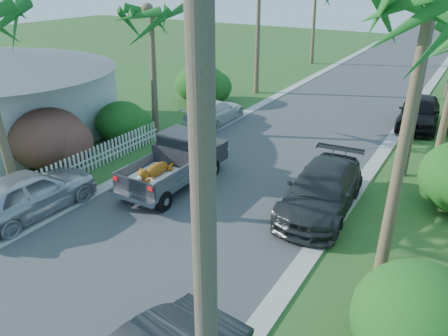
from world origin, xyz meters
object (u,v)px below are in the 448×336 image
Objects in this scene: pickup_truck at (180,159)px; parked_car_rm at (322,190)px; palm_l_b at (149,10)px; parked_car_ln at (28,193)px; parked_car_lf at (214,112)px; utility_pole_b at (424,65)px; parked_car_rf at (419,112)px; utility_pole_a at (206,295)px.

pickup_truck is 0.95× the size of parked_car_rm.
parked_car_ln is at bearing -78.90° from palm_l_b.
parked_car_lf is 0.62× the size of palm_l_b.
parked_car_rf is at bearing 94.91° from utility_pole_b.
parked_car_rm is 11.69m from parked_car_rf.
palm_l_b reaches higher than pickup_truck.
utility_pole_a is (10.60, -4.83, 3.77)m from parked_car_ln.
parked_car_rm is at bearing -19.23° from palm_l_b.
palm_l_b reaches higher than parked_car_rf.
utility_pole_b is at bearing -89.25° from parked_car_rf.
utility_pole_a reaches higher than parked_car_ln.
utility_pole_a is (12.40, -14.00, -1.55)m from palm_l_b.
pickup_truck reaches higher than parked_car_lf.
palm_l_b is 0.82× the size of utility_pole_b.
parked_car_ln is at bearing -124.41° from parked_car_rf.
parked_car_rf reaches higher than parked_car_ln.
utility_pole_b is (0.60, -6.98, 3.75)m from parked_car_rf.
utility_pole_a reaches higher than pickup_truck.
utility_pole_b is (2.00, 4.63, 3.82)m from parked_car_rm.
parked_car_rf is at bearing 91.56° from utility_pole_a.
palm_l_b is at bearing 156.42° from parked_car_rm.
parked_car_rm is (5.64, 0.72, -0.23)m from pickup_truck.
parked_car_ln reaches higher than parked_car_lf.
palm_l_b is (-11.80, -7.98, 5.30)m from parked_car_rf.
parked_car_lf is at bearing 170.85° from utility_pole_b.
parked_car_rm reaches higher than parked_car_lf.
parked_car_rf is 0.55× the size of utility_pole_a.
parked_car_ln is at bearing 155.52° from utility_pole_a.
parked_car_ln is at bearing 87.87° from parked_car_lf.
parked_car_rf is 1.02× the size of parked_car_ln.
parked_car_ln is at bearing -121.51° from pickup_truck.
parked_car_rf is at bearing 34.06° from palm_l_b.
pickup_truck is 1.05× the size of parked_car_ln.
pickup_truck is 0.57× the size of utility_pole_a.
parked_car_ln reaches higher than parked_car_rm.
parked_car_rf is 0.55× the size of utility_pole_b.
utility_pole_b reaches higher than parked_car_ln.
palm_l_b is at bearing 131.53° from utility_pole_a.
utility_pole_b reaches higher than pickup_truck.
utility_pole_a reaches higher than parked_car_rf.
parked_car_rm is 1.18× the size of parked_car_lf.
parked_car_lf is 11.33m from utility_pole_b.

